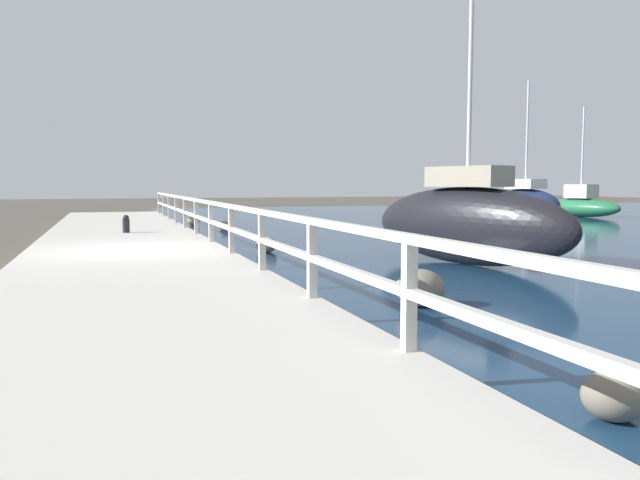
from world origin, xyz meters
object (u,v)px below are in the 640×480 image
object	(u,v)px
mooring_bollard	(126,224)
sailboat_black	(467,222)
sailboat_navy	(525,203)
sailboat_green	(581,205)

from	to	relation	value
mooring_bollard	sailboat_black	bearing A→B (deg)	-46.22
sailboat_navy	sailboat_green	xyz separation A→B (m)	(5.20, 2.49, -0.21)
mooring_bollard	sailboat_green	bearing A→B (deg)	18.45
sailboat_green	mooring_bollard	bearing A→B (deg)	-172.20
sailboat_black	sailboat_navy	bearing A→B (deg)	31.10
mooring_bollard	sailboat_green	world-z (taller)	sailboat_green
mooring_bollard	sailboat_black	world-z (taller)	sailboat_black
sailboat_green	sailboat_black	bearing A→B (deg)	-148.18
mooring_bollard	sailboat_green	size ratio (longest dim) A/B	0.09
sailboat_black	sailboat_green	xyz separation A→B (m)	(15.42, 14.11, -0.28)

